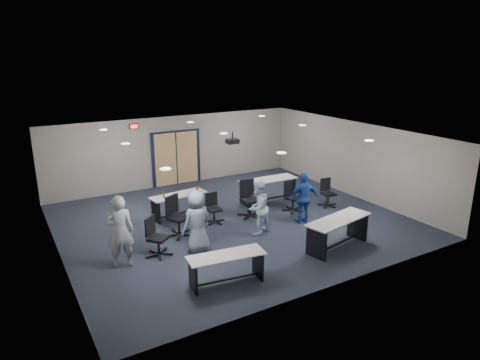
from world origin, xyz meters
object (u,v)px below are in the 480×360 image
chair_back_c (250,199)px  chair_back_d (293,197)px  table_back_right (268,186)px  person_lightblue (258,208)px  table_front_right (338,228)px  chair_back_b (214,208)px  person_gray (120,231)px  chair_back_a (179,216)px  chair_loose_right (328,193)px  table_back_left (178,201)px  table_front_left (226,264)px  person_plaid (197,222)px  chair_loose_left (158,237)px  person_navy (304,198)px

chair_back_c → chair_back_d: 1.50m
table_back_right → person_lightblue: person_lightblue is taller
table_front_right → table_back_right: (0.44, 3.98, 0.00)m
table_front_right → chair_back_b: size_ratio=2.31×
person_gray → table_back_right: bearing=-146.6°
chair_back_a → chair_loose_right: (5.30, -0.27, -0.11)m
table_back_left → table_back_right: 3.24m
person_lightblue → chair_loose_right: bearing=169.2°
table_back_right → table_front_left: bearing=-131.7°
person_plaid → chair_back_b: bearing=-139.7°
chair_back_b → chair_back_c: chair_back_c is taller
chair_loose_left → chair_loose_right: (6.24, 0.62, -0.04)m
chair_loose_left → person_gray: person_gray is taller
table_back_left → chair_loose_right: (4.73, -1.68, -0.03)m
table_front_right → chair_back_d: size_ratio=2.17×
chair_back_d → table_back_left: bearing=142.6°
chair_loose_right → person_navy: (-1.65, -0.73, 0.32)m
table_back_right → chair_back_c: size_ratio=1.76×
person_gray → table_front_right: bearing=173.5°
table_front_left → chair_back_c: size_ratio=1.55×
chair_back_a → chair_back_b: (1.31, 0.37, -0.12)m
chair_back_a → person_lightblue: size_ratio=0.74×
chair_loose_right → chair_back_a: bearing=-177.1°
person_navy → table_back_right: bearing=-83.2°
chair_back_b → person_plaid: size_ratio=0.54×
person_gray → table_front_left: bearing=145.1°
table_front_right → chair_back_a: size_ratio=1.82×
chair_back_b → person_navy: size_ratio=0.58×
chair_loose_left → person_gray: (-0.97, -0.10, 0.40)m
table_front_right → chair_loose_left: (-4.29, 1.97, -0.05)m
chair_back_b → chair_back_c: (1.22, -0.12, 0.12)m
chair_back_c → person_navy: 1.70m
table_back_left → table_front_left: bearing=-105.0°
table_back_right → chair_back_d: 1.18m
chair_back_b → chair_back_c: size_ratio=0.79×
chair_back_d → chair_loose_left: chair_loose_left is taller
person_plaid → person_lightblue: 2.02m
chair_back_c → person_plaid: (-2.51, -1.47, 0.27)m
chair_back_b → person_navy: person_navy is taller
chair_back_a → chair_loose_left: chair_back_a is taller
table_front_right → chair_loose_right: size_ratio=2.25×
chair_back_b → table_back_right: bearing=20.0°
table_back_right → chair_loose_right: chair_loose_right is taller
table_front_right → person_navy: 1.89m
chair_back_a → person_gray: size_ratio=0.64×
table_back_left → person_lightblue: person_lightblue is taller
table_front_left → chair_loose_right: size_ratio=1.93×
table_front_left → chair_back_d: size_ratio=1.86×
table_front_left → person_navy: size_ratio=1.15×
chair_back_d → chair_loose_left: (-4.93, -0.86, 0.03)m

